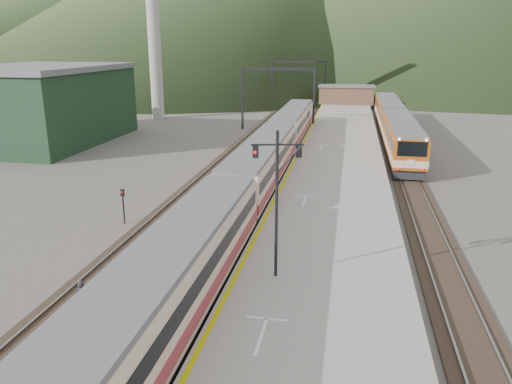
% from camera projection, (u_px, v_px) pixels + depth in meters
% --- Properties ---
extents(track_main, '(2.60, 200.00, 0.23)m').
position_uv_depth(track_main, '(283.00, 155.00, 50.65)').
color(track_main, black).
rests_on(track_main, ground).
extents(track_far, '(2.60, 200.00, 0.23)m').
position_uv_depth(track_far, '(235.00, 153.00, 51.54)').
color(track_far, black).
rests_on(track_far, ground).
extents(track_second, '(2.60, 200.00, 0.23)m').
position_uv_depth(track_second, '(400.00, 160.00, 48.60)').
color(track_second, black).
rests_on(track_second, ground).
extents(platform, '(8.00, 100.00, 1.00)m').
position_uv_depth(platform, '(339.00, 157.00, 47.65)').
color(platform, gray).
rests_on(platform, ground).
extents(gantry_near, '(9.55, 0.25, 8.00)m').
position_uv_depth(gantry_near, '(278.00, 87.00, 63.69)').
color(gantry_near, black).
rests_on(gantry_near, ground).
extents(gantry_far, '(9.55, 0.25, 8.00)m').
position_uv_depth(gantry_far, '(299.00, 75.00, 87.21)').
color(gantry_far, black).
rests_on(gantry_far, ground).
extents(warehouse, '(14.50, 20.50, 8.60)m').
position_uv_depth(warehouse, '(41.00, 104.00, 56.31)').
color(warehouse, black).
rests_on(warehouse, ground).
extents(smokestack, '(1.80, 1.80, 30.00)m').
position_uv_depth(smokestack, '(153.00, 13.00, 70.98)').
color(smokestack, '#9E998E').
rests_on(smokestack, ground).
extents(station_shed, '(9.40, 4.40, 3.10)m').
position_uv_depth(station_shed, '(346.00, 94.00, 84.69)').
color(station_shed, brown).
rests_on(station_shed, platform).
extents(hill_d, '(200.00, 200.00, 55.00)m').
position_uv_depth(hill_d, '(103.00, 8.00, 252.37)').
color(hill_d, '#364D2A').
rests_on(hill_d, ground).
extents(main_train, '(2.92, 60.00, 3.57)m').
position_uv_depth(main_train, '(263.00, 163.00, 38.66)').
color(main_train, beige).
rests_on(main_train, track_main).
extents(second_train, '(2.80, 38.12, 3.41)m').
position_uv_depth(second_train, '(394.00, 124.00, 58.16)').
color(second_train, '#A64D12').
rests_on(second_train, track_second).
extents(signal_mast, '(2.16, 0.64, 6.56)m').
position_uv_depth(signal_mast, '(277.00, 190.00, 21.19)').
color(signal_mast, black).
rests_on(signal_mast, platform).
extents(short_signal_b, '(0.23, 0.18, 2.27)m').
position_uv_depth(short_signal_b, '(236.00, 166.00, 40.11)').
color(short_signal_b, black).
rests_on(short_signal_b, ground).
extents(short_signal_c, '(0.23, 0.18, 2.27)m').
position_uv_depth(short_signal_c, '(123.00, 202.00, 31.19)').
color(short_signal_c, black).
rests_on(short_signal_c, ground).
extents(worker, '(0.59, 0.39, 1.60)m').
position_uv_depth(worker, '(83.00, 298.00, 20.77)').
color(worker, '#222230').
rests_on(worker, ground).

